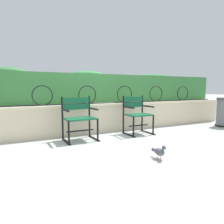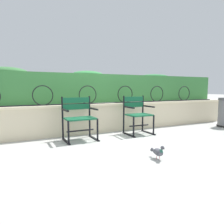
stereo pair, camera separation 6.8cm
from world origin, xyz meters
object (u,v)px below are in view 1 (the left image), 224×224
(park_chair_left, at_px, (79,117))
(park_chair_right, at_px, (137,114))
(pigeon_near_chairs, at_px, (159,151))
(trash_bin, at_px, (224,113))

(park_chair_left, distance_m, park_chair_right, 1.36)
(park_chair_left, bearing_deg, park_chair_right, -1.31)
(pigeon_near_chairs, xyz_separation_m, trash_bin, (3.25, 1.25, 0.26))
(park_chair_right, bearing_deg, pigeon_near_chairs, -112.36)
(park_chair_left, xyz_separation_m, trash_bin, (3.96, -0.36, -0.09))
(park_chair_left, bearing_deg, trash_bin, -5.24)
(park_chair_left, xyz_separation_m, park_chair_right, (1.36, -0.03, -0.01))
(park_chair_left, distance_m, trash_bin, 3.97)
(park_chair_left, xyz_separation_m, pigeon_near_chairs, (0.71, -1.62, -0.35))
(park_chair_right, xyz_separation_m, pigeon_near_chairs, (-0.65, -1.59, -0.35))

